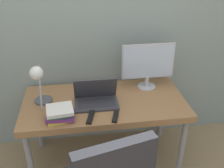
# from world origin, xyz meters

# --- Properties ---
(wall_back) EXTENTS (8.00, 0.05, 2.60)m
(wall_back) POSITION_xyz_m (0.00, 0.77, 1.30)
(wall_back) COLOR gray
(wall_back) RESTS_ON ground_plane
(desk) EXTENTS (1.44, 0.71, 0.70)m
(desk) POSITION_xyz_m (0.00, 0.35, 0.64)
(desk) COLOR #996B42
(desk) RESTS_ON ground_plane
(laptop) EXTENTS (0.37, 0.23, 0.23)m
(laptop) POSITION_xyz_m (-0.07, 0.32, 0.75)
(laptop) COLOR #38383D
(laptop) RESTS_ON desk
(monitor) EXTENTS (0.49, 0.17, 0.44)m
(monitor) POSITION_xyz_m (0.44, 0.55, 0.95)
(monitor) COLOR #B7B7BC
(monitor) RESTS_ON desk
(desk_lamp) EXTENTS (0.16, 0.29, 0.41)m
(desk_lamp) POSITION_xyz_m (-0.53, 0.30, 0.96)
(desk_lamp) COLOR #4C4C51
(desk_lamp) RESTS_ON desk
(book_stack) EXTENTS (0.23, 0.20, 0.11)m
(book_stack) POSITION_xyz_m (-0.38, 0.12, 0.76)
(book_stack) COLOR gold
(book_stack) RESTS_ON desk
(tv_remote) EXTENTS (0.08, 0.18, 0.02)m
(tv_remote) POSITION_xyz_m (-0.14, 0.10, 0.71)
(tv_remote) COLOR black
(tv_remote) RESTS_ON desk
(media_remote) EXTENTS (0.08, 0.15, 0.02)m
(media_remote) POSITION_xyz_m (0.06, 0.08, 0.71)
(media_remote) COLOR black
(media_remote) RESTS_ON desk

